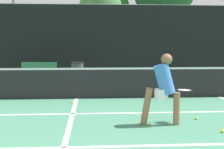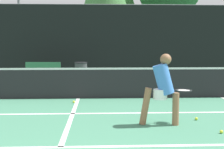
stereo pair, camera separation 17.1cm
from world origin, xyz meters
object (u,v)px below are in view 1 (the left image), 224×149
(player_practicing, at_px, (164,86))
(trash_bin, at_px, (77,72))
(parked_car, at_px, (136,62))
(courtside_bench, at_px, (39,71))

(player_practicing, relative_size, trash_bin, 1.71)
(parked_car, bearing_deg, courtside_bench, -137.06)
(player_practicing, height_order, trash_bin, player_practicing)
(courtside_bench, height_order, trash_bin, trash_bin)
(parked_car, bearing_deg, player_practicing, -95.64)
(trash_bin, bearing_deg, parked_car, 55.79)
(player_practicing, height_order, parked_car, player_practicing)
(courtside_bench, height_order, parked_car, parked_car)
(courtside_bench, relative_size, trash_bin, 1.89)
(player_practicing, bearing_deg, parked_car, 91.61)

